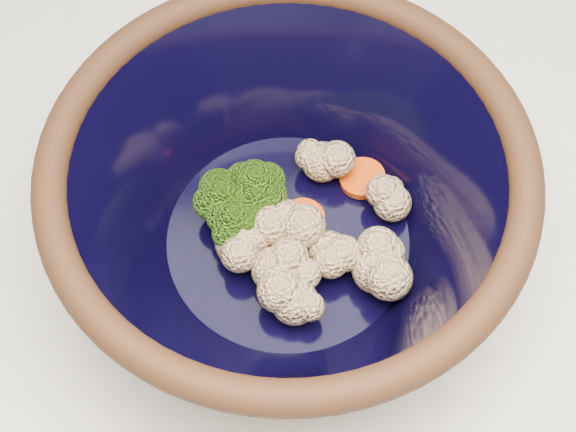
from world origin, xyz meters
TOP-DOWN VIEW (x-y plane):
  - counter at (0.00, 0.00)m, footprint 1.20×1.20m
  - mixing_bowl at (-0.12, 0.05)m, footprint 0.35×0.35m
  - vegetable_pile at (-0.12, 0.05)m, footprint 0.14×0.13m

SIDE VIEW (x-z plane):
  - counter at x=0.00m, z-range 0.00..0.90m
  - vegetable_pile at x=-0.12m, z-range 0.92..0.98m
  - mixing_bowl at x=-0.12m, z-range 0.91..1.04m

